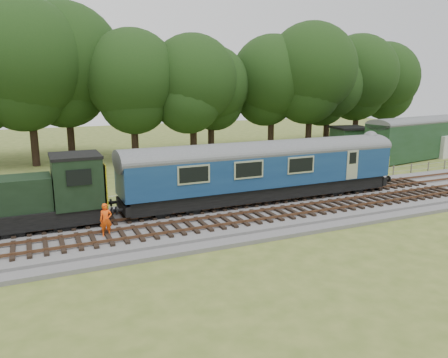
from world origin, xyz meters
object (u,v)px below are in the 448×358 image
parked_coach (427,135)px  caravan (445,145)px  shunter_loco (21,199)px  worker (106,220)px  dmu_railcar (264,166)px

parked_coach → caravan: size_ratio=3.54×
shunter_loco → worker: bearing=-35.1°
dmu_railcar → parked_coach: size_ratio=1.07×
parked_coach → caravan: (2.69, -0.13, -1.22)m
parked_coach → caravan: parked_coach is taller
parked_coach → shunter_loco: bearing=-176.0°
worker → caravan: caravan is taller
shunter_loco → caravan: 42.34m
worker → parked_coach: bearing=21.6°
worker → parked_coach: size_ratio=0.10×
worker → caravan: 39.42m
shunter_loco → caravan: shunter_loco is taller
parked_coach → caravan: bearing=-12.2°
parked_coach → dmu_railcar: bearing=-169.0°
dmu_railcar → shunter_loco: (-13.93, 0.00, -0.63)m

